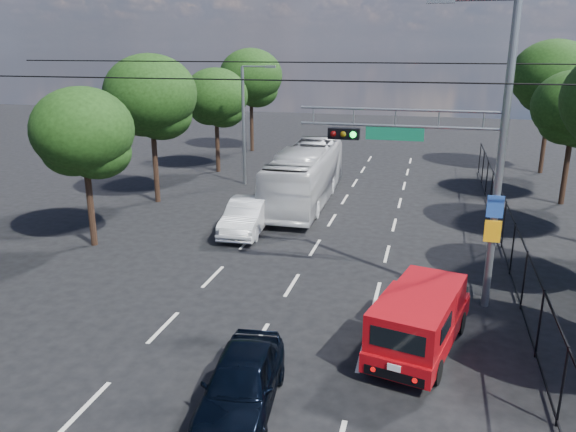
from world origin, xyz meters
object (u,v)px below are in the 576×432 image
(signal_mast, at_px, (460,145))
(red_pickup, at_px, (420,318))
(white_van, at_px, (247,216))
(navy_hatchback, at_px, (241,382))
(white_bus, at_px, (305,175))

(signal_mast, bearing_deg, red_pickup, -103.17)
(signal_mast, distance_m, white_van, 11.16)
(navy_hatchback, relative_size, white_van, 0.89)
(white_bus, bearing_deg, navy_hatchback, -83.32)
(navy_hatchback, xyz_separation_m, white_van, (-4.03, 12.44, 0.06))
(navy_hatchback, relative_size, white_bus, 0.38)
(signal_mast, height_order, white_bus, signal_mast)
(white_bus, distance_m, white_van, 5.76)
(navy_hatchback, distance_m, white_bus, 18.17)
(white_bus, height_order, white_van, white_bus)
(signal_mast, bearing_deg, white_van, 148.72)
(navy_hatchback, bearing_deg, red_pickup, 37.32)
(signal_mast, height_order, red_pickup, signal_mast)
(signal_mast, distance_m, navy_hatchback, 9.68)
(red_pickup, bearing_deg, navy_hatchback, -136.36)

